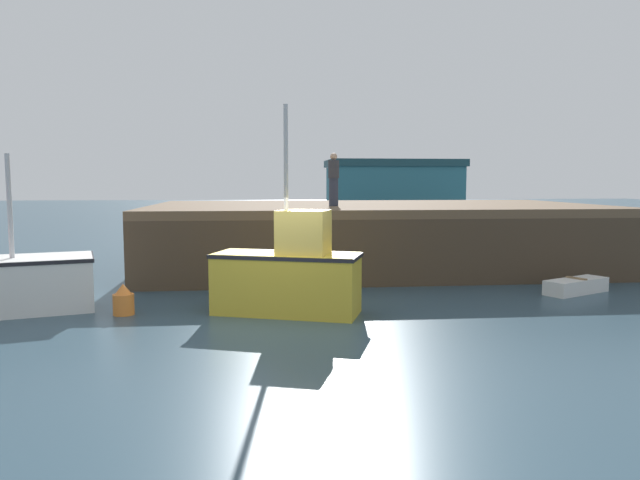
{
  "coord_description": "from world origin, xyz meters",
  "views": [
    {
      "loc": [
        -0.35,
        -11.98,
        2.84
      ],
      "look_at": [
        1.27,
        3.94,
        1.25
      ],
      "focal_mm": 33.13,
      "sensor_mm": 36.0,
      "label": 1
    }
  ],
  "objects_px": {
    "fishing_boat_near_left": "(9,282)",
    "mooring_buoy_foreground": "(123,301)",
    "rowboat": "(576,286)",
    "fishing_boat_near_right": "(289,274)",
    "dockworker": "(334,180)"
  },
  "relations": [
    {
      "from": "fishing_boat_near_left",
      "to": "dockworker",
      "type": "xyz_separation_m",
      "value": [
        7.71,
        5.01,
        2.22
      ]
    },
    {
      "from": "mooring_buoy_foreground",
      "to": "dockworker",
      "type": "bearing_deg",
      "value": 46.52
    },
    {
      "from": "fishing_boat_near_left",
      "to": "mooring_buoy_foreground",
      "type": "distance_m",
      "value": 2.58
    },
    {
      "from": "rowboat",
      "to": "dockworker",
      "type": "distance_m",
      "value": 7.57
    },
    {
      "from": "mooring_buoy_foreground",
      "to": "rowboat",
      "type": "bearing_deg",
      "value": 6.95
    },
    {
      "from": "dockworker",
      "to": "mooring_buoy_foreground",
      "type": "distance_m",
      "value": 8.0
    },
    {
      "from": "rowboat",
      "to": "mooring_buoy_foreground",
      "type": "relative_size",
      "value": 2.94
    },
    {
      "from": "dockworker",
      "to": "mooring_buoy_foreground",
      "type": "height_order",
      "value": "dockworker"
    },
    {
      "from": "fishing_boat_near_left",
      "to": "fishing_boat_near_right",
      "type": "height_order",
      "value": "fishing_boat_near_right"
    },
    {
      "from": "fishing_boat_near_left",
      "to": "rowboat",
      "type": "xyz_separation_m",
      "value": [
        13.42,
        0.85,
        -0.49
      ]
    },
    {
      "from": "mooring_buoy_foreground",
      "to": "fishing_boat_near_left",
      "type": "bearing_deg",
      "value": 169.16
    },
    {
      "from": "fishing_boat_near_right",
      "to": "rowboat",
      "type": "height_order",
      "value": "fishing_boat_near_right"
    },
    {
      "from": "rowboat",
      "to": "mooring_buoy_foreground",
      "type": "distance_m",
      "value": 11.0
    },
    {
      "from": "dockworker",
      "to": "rowboat",
      "type": "bearing_deg",
      "value": -36.06
    },
    {
      "from": "fishing_boat_near_right",
      "to": "dockworker",
      "type": "relative_size",
      "value": 2.72
    }
  ]
}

